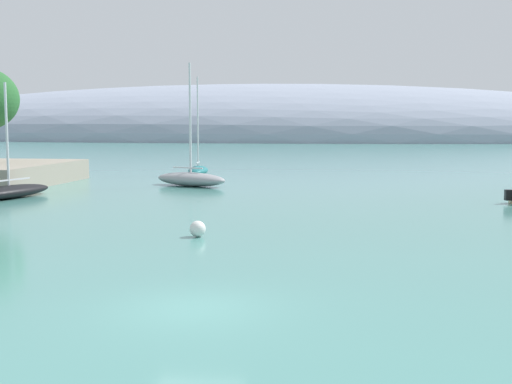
% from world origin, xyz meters
% --- Properties ---
extents(water, '(600.00, 600.00, 0.00)m').
position_xyz_m(water, '(0.00, 0.00, 0.00)').
color(water, teal).
rests_on(water, ground).
extents(distant_ridge, '(275.43, 89.26, 33.62)m').
position_xyz_m(distant_ridge, '(-28.72, 185.86, 0.00)').
color(distant_ridge, '#8E99AD').
rests_on(distant_ridge, ground).
extents(sailboat_grey_near_shore, '(6.76, 4.61, 9.53)m').
position_xyz_m(sailboat_grey_near_shore, '(-8.60, 33.21, 0.62)').
color(sailboat_grey_near_shore, gray).
rests_on(sailboat_grey_near_shore, water).
extents(sailboat_black_mid_mooring, '(3.72, 7.40, 7.53)m').
position_xyz_m(sailboat_black_mid_mooring, '(-18.29, 23.24, 0.48)').
color(sailboat_black_mid_mooring, black).
rests_on(sailboat_black_mid_mooring, water).
extents(sailboat_teal_outer_mooring, '(2.62, 5.89, 9.24)m').
position_xyz_m(sailboat_teal_outer_mooring, '(-10.66, 44.05, 0.52)').
color(sailboat_teal_outer_mooring, '#1E6B70').
rests_on(sailboat_teal_outer_mooring, water).
extents(mooring_buoy_white, '(0.70, 0.70, 0.70)m').
position_xyz_m(mooring_buoy_white, '(-2.54, 10.80, 0.35)').
color(mooring_buoy_white, silver).
rests_on(mooring_buoy_white, water).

